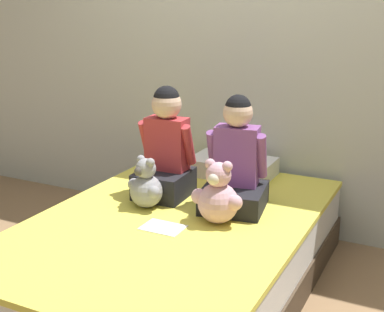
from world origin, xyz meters
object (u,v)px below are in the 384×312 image
(child_on_right, at_px, (236,165))
(teddy_bear_held_by_right_child, at_px, (218,197))
(child_on_left, at_px, (166,149))
(bed, at_px, (174,255))
(teddy_bear_held_by_left_child, at_px, (146,186))
(sign_card, at_px, (163,227))
(pillow_at_headboard, at_px, (232,167))

(child_on_right, distance_m, teddy_bear_held_by_right_child, 0.27)
(child_on_left, xyz_separation_m, teddy_bear_held_by_right_child, (0.44, -0.24, -0.13))
(bed, bearing_deg, teddy_bear_held_by_left_child, 160.88)
(child_on_left, xyz_separation_m, teddy_bear_held_by_left_child, (0.00, -0.22, -0.15))
(sign_card, bearing_deg, teddy_bear_held_by_left_child, 136.99)
(child_on_left, xyz_separation_m, child_on_right, (0.43, 0.00, -0.03))
(pillow_at_headboard, relative_size, sign_card, 2.52)
(child_on_right, xyz_separation_m, pillow_at_headboard, (-0.23, 0.51, -0.19))
(teddy_bear_held_by_left_child, bearing_deg, pillow_at_headboard, 93.84)
(teddy_bear_held_by_right_child, height_order, pillow_at_headboard, teddy_bear_held_by_right_child)
(bed, xyz_separation_m, sign_card, (0.01, -0.14, 0.22))
(teddy_bear_held_by_left_child, height_order, pillow_at_headboard, teddy_bear_held_by_left_child)
(child_on_left, relative_size, pillow_at_headboard, 1.20)
(child_on_left, xyz_separation_m, pillow_at_headboard, (0.21, 0.51, -0.22))
(child_on_right, relative_size, pillow_at_headboard, 1.17)
(teddy_bear_held_by_left_child, bearing_deg, sign_card, -23.39)
(teddy_bear_held_by_left_child, distance_m, sign_card, 0.33)
(bed, distance_m, pillow_at_headboard, 0.85)
(child_on_left, xyz_separation_m, sign_card, (0.22, -0.43, -0.27))
(child_on_right, xyz_separation_m, sign_card, (-0.21, -0.43, -0.24))
(child_on_left, bearing_deg, pillow_at_headboard, 65.41)
(child_on_right, bearing_deg, pillow_at_headboard, 104.28)
(child_on_left, height_order, teddy_bear_held_by_right_child, child_on_left)
(pillow_at_headboard, bearing_deg, teddy_bear_held_by_left_child, -105.77)
(teddy_bear_held_by_right_child, bearing_deg, bed, -166.24)
(teddy_bear_held_by_right_child, distance_m, sign_card, 0.32)
(pillow_at_headboard, height_order, sign_card, pillow_at_headboard)
(bed, bearing_deg, sign_card, -83.78)
(bed, distance_m, teddy_bear_held_by_right_child, 0.42)
(bed, xyz_separation_m, child_on_right, (0.23, 0.30, 0.45))
(teddy_bear_held_by_right_child, bearing_deg, teddy_bear_held_by_left_child, 178.33)
(bed, height_order, teddy_bear_held_by_right_child, teddy_bear_held_by_right_child)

